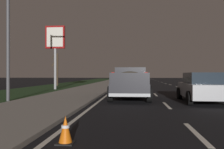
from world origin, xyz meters
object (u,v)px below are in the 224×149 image
(traffic_cone_near, at_px, (65,130))
(bare_tree_far, at_px, (57,68))
(pickup_truck, at_px, (130,82))
(sedan_silver, at_px, (202,87))
(sedan_green, at_px, (223,83))
(gas_price_sign, at_px, (55,42))
(street_light_near, at_px, (13,17))

(traffic_cone_near, bearing_deg, bare_tree_far, 18.59)
(bare_tree_far, distance_m, traffic_cone_near, 26.56)
(pickup_truck, height_order, sedan_silver, pickup_truck)
(sedan_green, distance_m, traffic_cone_near, 17.06)
(sedan_green, bearing_deg, gas_price_sign, 78.43)
(sedan_green, relative_size, gas_price_sign, 0.72)
(sedan_green, bearing_deg, sedan_silver, 153.16)
(sedan_silver, relative_size, traffic_cone_near, 7.67)
(street_light_near, bearing_deg, bare_tree_far, 10.91)
(sedan_green, bearing_deg, street_light_near, 118.51)
(sedan_silver, relative_size, street_light_near, 0.60)
(sedan_silver, xyz_separation_m, gas_price_sign, (9.86, 11.15, 3.80))
(sedan_silver, bearing_deg, gas_price_sign, 48.51)
(sedan_silver, bearing_deg, street_light_near, 92.59)
(pickup_truck, relative_size, traffic_cone_near, 9.35)
(street_light_near, bearing_deg, sedan_silver, -87.41)
(bare_tree_far, bearing_deg, traffic_cone_near, -161.41)
(pickup_truck, height_order, street_light_near, street_light_near)
(pickup_truck, height_order, gas_price_sign, gas_price_sign)
(street_light_near, distance_m, traffic_cone_near, 10.00)
(gas_price_sign, height_order, street_light_near, street_light_near)
(gas_price_sign, height_order, traffic_cone_near, gas_price_sign)
(sedan_green, height_order, sedan_silver, same)
(sedan_green, height_order, traffic_cone_near, sedan_green)
(bare_tree_far, relative_size, traffic_cone_near, 8.65)
(pickup_truck, bearing_deg, sedan_green, -53.10)
(sedan_silver, xyz_separation_m, traffic_cone_near, (-7.97, 4.94, -0.50))
(pickup_truck, distance_m, gas_price_sign, 11.78)
(bare_tree_far, bearing_deg, pickup_truck, -148.43)
(sedan_silver, distance_m, traffic_cone_near, 9.39)
(pickup_truck, bearing_deg, sedan_silver, -111.14)
(bare_tree_far, xyz_separation_m, traffic_cone_near, (-25.11, -8.45, -1.96))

